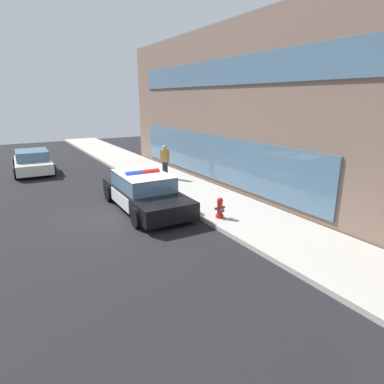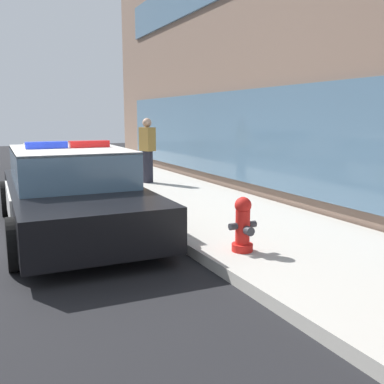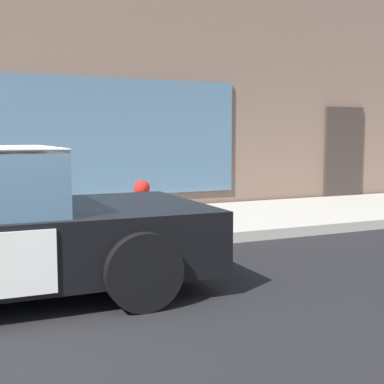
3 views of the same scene
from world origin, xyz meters
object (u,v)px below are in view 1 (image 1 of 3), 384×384
Objects in this scene: police_cruiser at (144,192)px; fire_hydrant at (220,208)px; pedestrian_on_sidewalk at (165,162)px; car_far_lane at (33,162)px.

police_cruiser is 7.06× the size of fire_hydrant.
fire_hydrant is 6.38m from pedestrian_on_sidewalk.
fire_hydrant is (2.68, 1.69, -0.18)m from police_cruiser.
fire_hydrant is at bearing 33.62° from police_cruiser.
police_cruiser reaches higher than fire_hydrant.
fire_hydrant is 0.42× the size of pedestrian_on_sidewalk.
pedestrian_on_sidewalk reaches higher than fire_hydrant.
police_cruiser is at bearing 35.12° from pedestrian_on_sidewalk.
police_cruiser is at bearing -159.23° from car_far_lane.
pedestrian_on_sidewalk is at bearing -132.28° from car_far_lane.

